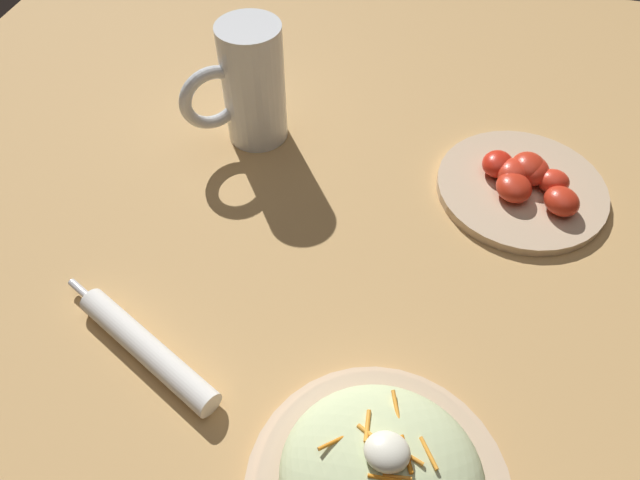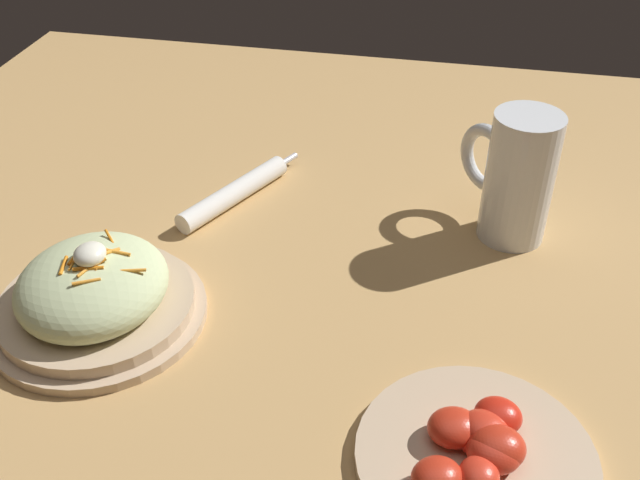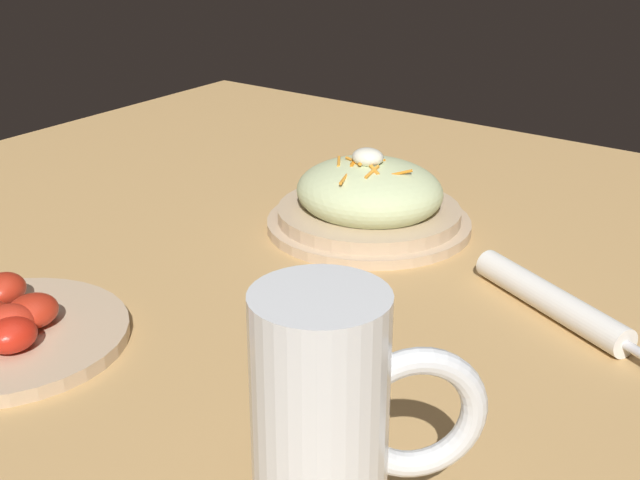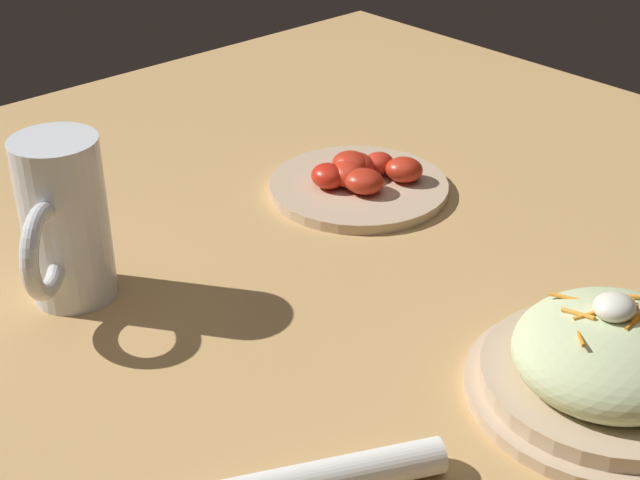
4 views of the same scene
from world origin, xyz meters
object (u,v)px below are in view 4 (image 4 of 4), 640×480
salad_plate (609,364)px  tomato_plate (359,180)px  beer_mug (65,231)px  napkin_roll (319,480)px

salad_plate → tomato_plate: size_ratio=1.10×
beer_mug → tomato_plate: size_ratio=0.77×
napkin_roll → beer_mug: bearing=-89.9°
salad_plate → tomato_plate: (-0.11, -0.41, -0.02)m
beer_mug → napkin_roll: (-0.00, 0.36, -0.06)m
salad_plate → napkin_roll: (0.25, -0.08, -0.02)m
tomato_plate → napkin_roll: bearing=42.3°
salad_plate → tomato_plate: bearing=-105.3°
napkin_roll → salad_plate: bearing=162.9°
napkin_roll → tomato_plate: (-0.36, -0.33, 0.00)m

